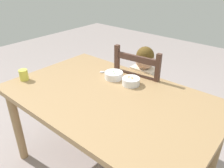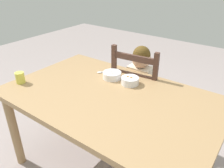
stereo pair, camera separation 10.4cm
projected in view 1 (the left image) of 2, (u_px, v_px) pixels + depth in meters
The scene contains 8 objects.
ground_plane at pixel (110, 168), 1.95m from camera, with size 8.00×8.00×0.00m, color #9D8F8D.
dining_table at pixel (109, 105), 1.65m from camera, with size 1.53×0.96×0.74m.
dining_chair at pixel (141, 97), 2.12m from camera, with size 0.46×0.46×0.97m.
child_figure at pixel (142, 82), 2.05m from camera, with size 0.32×0.31×0.95m.
bowl_of_peas at pixel (114, 75), 1.83m from camera, with size 0.15×0.15×0.06m.
bowl_of_carrots at pixel (131, 81), 1.73m from camera, with size 0.14×0.14×0.06m.
spoon at pixel (105, 72), 1.95m from camera, with size 0.11×0.12×0.01m.
drinking_cup at pixel (24, 75), 1.80m from camera, with size 0.07×0.07×0.09m, color #DBD64D.
Camera 1 is at (0.91, -1.04, 1.56)m, focal length 35.99 mm.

